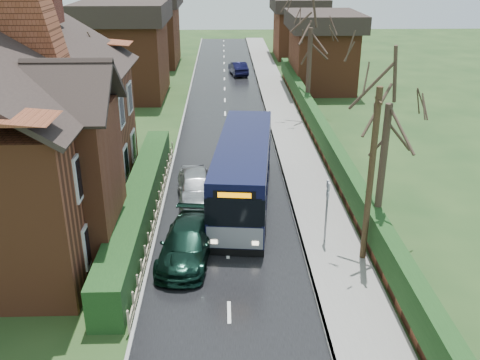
{
  "coord_description": "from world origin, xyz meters",
  "views": [
    {
      "loc": [
        -0.09,
        -16.69,
        11.07
      ],
      "look_at": [
        0.59,
        5.11,
        1.8
      ],
      "focal_mm": 40.0,
      "sensor_mm": 36.0,
      "label": 1
    }
  ],
  "objects_px": {
    "bus_stop_sign": "(327,203)",
    "telegraph_pole": "(371,178)",
    "car_green": "(187,243)",
    "bus": "(243,173)",
    "brick_house": "(16,129)",
    "car_silver": "(196,187)"
  },
  "relations": [
    {
      "from": "bus",
      "to": "telegraph_pole",
      "type": "xyz_separation_m",
      "value": [
        4.46,
        -5.43,
        1.94
      ]
    },
    {
      "from": "car_green",
      "to": "bus_stop_sign",
      "type": "relative_size",
      "value": 1.64
    },
    {
      "from": "bus",
      "to": "bus_stop_sign",
      "type": "xyz_separation_m",
      "value": [
        3.2,
        -4.09,
        0.32
      ]
    },
    {
      "from": "brick_house",
      "to": "car_silver",
      "type": "bearing_deg",
      "value": 16.25
    },
    {
      "from": "bus_stop_sign",
      "to": "telegraph_pole",
      "type": "xyz_separation_m",
      "value": [
        1.25,
        -1.33,
        1.62
      ]
    },
    {
      "from": "car_green",
      "to": "bus_stop_sign",
      "type": "xyz_separation_m",
      "value": [
        5.6,
        1.0,
        1.19
      ]
    },
    {
      "from": "car_green",
      "to": "telegraph_pole",
      "type": "distance_m",
      "value": 7.41
    },
    {
      "from": "bus",
      "to": "telegraph_pole",
      "type": "distance_m",
      "value": 7.29
    },
    {
      "from": "bus",
      "to": "car_green",
      "type": "height_order",
      "value": "bus"
    },
    {
      "from": "car_silver",
      "to": "telegraph_pole",
      "type": "distance_m",
      "value": 9.26
    },
    {
      "from": "brick_house",
      "to": "bus_stop_sign",
      "type": "relative_size",
      "value": 5.17
    },
    {
      "from": "car_green",
      "to": "bus_stop_sign",
      "type": "bearing_deg",
      "value": 16.83
    },
    {
      "from": "car_silver",
      "to": "telegraph_pole",
      "type": "bearing_deg",
      "value": -45.79
    },
    {
      "from": "brick_house",
      "to": "car_green",
      "type": "height_order",
      "value": "brick_house"
    },
    {
      "from": "bus_stop_sign",
      "to": "telegraph_pole",
      "type": "distance_m",
      "value": 2.44
    },
    {
      "from": "bus",
      "to": "bus_stop_sign",
      "type": "height_order",
      "value": "bus"
    },
    {
      "from": "car_green",
      "to": "bus",
      "type": "bearing_deg",
      "value": 71.55
    },
    {
      "from": "brick_house",
      "to": "car_green",
      "type": "distance_m",
      "value": 8.67
    },
    {
      "from": "brick_house",
      "to": "telegraph_pole",
      "type": "distance_m",
      "value": 14.47
    },
    {
      "from": "brick_house",
      "to": "bus",
      "type": "height_order",
      "value": "brick_house"
    },
    {
      "from": "brick_house",
      "to": "bus_stop_sign",
      "type": "bearing_deg",
      "value": -10.05
    },
    {
      "from": "car_silver",
      "to": "brick_house",
      "type": "bearing_deg",
      "value": -169.38
    }
  ]
}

